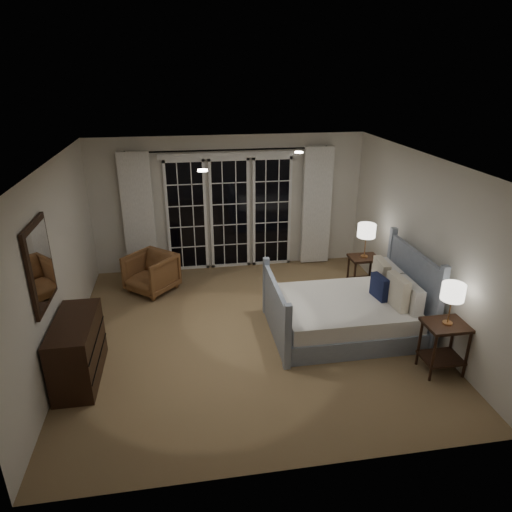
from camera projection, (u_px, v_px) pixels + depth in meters
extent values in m
plane|color=olive|center=(250.00, 332.00, 6.68)|extent=(5.00, 5.00, 0.00)
plane|color=white|center=(249.00, 161.00, 5.72)|extent=(5.00, 5.00, 0.00)
cube|color=beige|center=(56.00, 265.00, 5.82)|extent=(0.02, 5.00, 2.50)
cube|color=beige|center=(421.00, 243.00, 6.57)|extent=(0.02, 5.00, 2.50)
cube|color=beige|center=(229.00, 203.00, 8.48)|extent=(5.00, 0.02, 2.50)
cube|color=beige|center=(292.00, 362.00, 3.92)|extent=(5.00, 0.02, 2.50)
cube|color=black|center=(187.00, 216.00, 8.41)|extent=(0.66, 0.02, 2.02)
cube|color=black|center=(230.00, 214.00, 8.53)|extent=(0.66, 0.02, 2.02)
cube|color=black|center=(272.00, 212.00, 8.65)|extent=(0.66, 0.02, 2.02)
cube|color=white|center=(229.00, 155.00, 8.09)|extent=(2.50, 0.04, 0.10)
cylinder|color=black|center=(229.00, 150.00, 8.00)|extent=(3.50, 0.03, 0.03)
cube|color=white|center=(139.00, 215.00, 8.16)|extent=(0.55, 0.10, 2.25)
cube|color=white|center=(317.00, 206.00, 8.65)|extent=(0.55, 0.10, 2.25)
cylinder|color=white|center=(299.00, 152.00, 6.39)|extent=(0.12, 0.12, 0.01)
cylinder|color=white|center=(203.00, 170.00, 5.27)|extent=(0.12, 0.12, 0.01)
cube|color=#8893A5|center=(343.00, 323.00, 6.67)|extent=(1.90, 1.48, 0.28)
cube|color=silver|center=(344.00, 307.00, 6.57)|extent=(1.84, 1.42, 0.23)
cube|color=#8893A5|center=(411.00, 289.00, 6.64)|extent=(0.06, 1.48, 1.20)
cube|color=#8893A5|center=(276.00, 311.00, 6.41)|extent=(0.06, 1.48, 0.83)
cube|color=silver|center=(409.00, 295.00, 6.29)|extent=(0.14, 0.60, 0.36)
cube|color=silver|center=(389.00, 276.00, 6.87)|extent=(0.14, 0.60, 0.36)
cube|color=beige|center=(398.00, 292.00, 6.28)|extent=(0.16, 0.46, 0.45)
cube|color=beige|center=(381.00, 275.00, 6.79)|extent=(0.16, 0.46, 0.45)
cube|color=#161C3D|center=(379.00, 287.00, 6.54)|extent=(0.15, 0.35, 0.34)
cube|color=black|center=(447.00, 325.00, 5.59)|extent=(0.53, 0.43, 0.04)
cube|color=black|center=(441.00, 358.00, 5.77)|extent=(0.49, 0.38, 0.03)
cylinder|color=black|center=(433.00, 358.00, 5.53)|extent=(0.04, 0.04, 0.66)
cylinder|color=black|center=(467.00, 355.00, 5.59)|extent=(0.04, 0.04, 0.66)
cylinder|color=black|center=(419.00, 343.00, 5.84)|extent=(0.04, 0.04, 0.66)
cylinder|color=black|center=(452.00, 339.00, 5.91)|extent=(0.04, 0.04, 0.66)
cube|color=black|center=(364.00, 258.00, 7.72)|extent=(0.48, 0.39, 0.04)
cube|color=black|center=(362.00, 281.00, 7.89)|extent=(0.44, 0.35, 0.03)
cylinder|color=black|center=(354.00, 279.00, 7.67)|extent=(0.04, 0.04, 0.60)
cylinder|color=black|center=(377.00, 277.00, 7.73)|extent=(0.04, 0.04, 0.60)
cylinder|color=black|center=(348.00, 272.00, 7.95)|extent=(0.04, 0.04, 0.60)
cylinder|color=black|center=(370.00, 270.00, 8.01)|extent=(0.04, 0.04, 0.60)
cylinder|color=tan|center=(447.00, 323.00, 5.57)|extent=(0.12, 0.12, 0.02)
cylinder|color=tan|center=(450.00, 311.00, 5.51)|extent=(0.02, 0.02, 0.31)
cylinder|color=white|center=(453.00, 292.00, 5.41)|extent=(0.28, 0.28, 0.20)
cylinder|color=tan|center=(364.00, 256.00, 7.71)|extent=(0.12, 0.12, 0.02)
cylinder|color=tan|center=(365.00, 246.00, 7.64)|extent=(0.02, 0.02, 0.34)
cylinder|color=white|center=(367.00, 231.00, 7.53)|extent=(0.30, 0.30, 0.22)
imported|color=brown|center=(151.00, 273.00, 7.81)|extent=(1.02, 1.03, 0.67)
cube|color=black|center=(78.00, 350.00, 5.57)|extent=(0.47, 1.14, 0.80)
cube|color=black|center=(100.00, 357.00, 5.65)|extent=(0.01, 1.12, 0.01)
cube|color=black|center=(97.00, 339.00, 5.55)|extent=(0.01, 1.12, 0.01)
cube|color=black|center=(40.00, 265.00, 5.09)|extent=(0.04, 0.85, 1.00)
cube|color=white|center=(42.00, 265.00, 5.09)|extent=(0.01, 0.73, 0.88)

